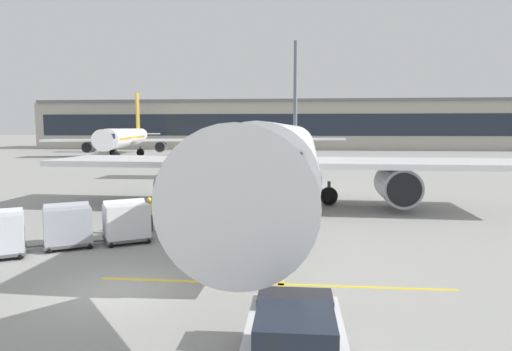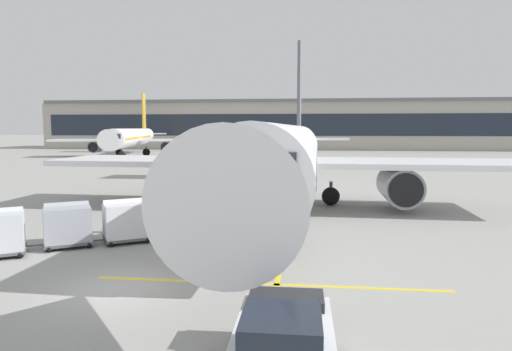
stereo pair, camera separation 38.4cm
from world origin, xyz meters
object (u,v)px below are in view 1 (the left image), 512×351
Objects in this scene: pushback_tug at (295,348)px; safety_cone_engine_keepout at (175,209)px; parked_airplane at (286,155)px; ground_crew_by_loader at (127,214)px; belt_loader at (199,212)px; baggage_cart_lead at (126,221)px; distant_airplane at (126,138)px; baggage_cart_second at (68,225)px; ground_crew_by_carts at (149,212)px.

pushback_tug reaches higher than safety_cone_engine_keepout.
parked_airplane is 23.66× the size of ground_crew_by_loader.
belt_loader is (-4.36, -7.00, -2.61)m from parked_airplane.
distant_airplane reaches higher than baggage_cart_lead.
baggage_cart_lead is 3.72× the size of safety_cone_engine_keepout.
safety_cone_engine_keepout is at bearing 113.19° from pushback_tug.
distant_airplane is (-23.00, 57.17, 2.42)m from ground_crew_by_loader.
parked_airplane is 15.08× the size of baggage_cart_lead.
distant_airplane reaches higher than belt_loader.
belt_loader is 4.21m from safety_cone_engine_keepout.
baggage_cart_second is at bearing -153.78° from baggage_cart_lead.
parked_airplane is 8.13m from safety_cone_engine_keepout.
safety_cone_engine_keepout is at bearing 86.42° from baggage_cart_lead.
pushback_tug reaches higher than ground_crew_by_loader.
distant_airplane is (-23.60, 58.77, 2.42)m from baggage_cart_lead.
belt_loader is at bearing -56.70° from safety_cone_engine_keepout.
parked_airplane reaches higher than distant_airplane.
belt_loader reaches higher than baggage_cart_second.
belt_loader is 14.65m from pushback_tug.
ground_crew_by_loader is at bearing -132.20° from parked_airplane.
baggage_cart_second is (-4.94, -4.15, 0.16)m from belt_loader.
ground_crew_by_loader is at bearing 58.85° from baggage_cart_second.
pushback_tug is 76.26m from distant_airplane.
baggage_cart_lead is 13.23m from pushback_tug.
ground_crew_by_carts is (0.95, 0.55, 0.00)m from ground_crew_by_loader.
safety_cone_engine_keepout is (-2.30, 3.50, -0.48)m from belt_loader.
baggage_cart_lead is at bearing -125.10° from parked_airplane.
pushback_tug is at bearing -87.99° from parked_airplane.
ground_crew_by_carts is (0.35, 2.15, -0.00)m from baggage_cart_lead.
belt_loader is 0.14× the size of distant_airplane.
pushback_tug is at bearing -65.68° from distant_airplane.
belt_loader is at bearing 20.97° from ground_crew_by_carts.
baggage_cart_lead is at bearing 126.10° from pushback_tug.
pushback_tug is 5.99× the size of safety_cone_engine_keepout.
distant_airplane is at bearing 111.92° from ground_crew_by_loader.
baggage_cart_second is (-9.29, -11.15, -2.45)m from parked_airplane.
safety_cone_engine_keepout is (0.41, 6.55, -0.64)m from baggage_cart_lead.
baggage_cart_lead is 6.59m from safety_cone_engine_keepout.
pushback_tug is 0.12× the size of distant_airplane.
baggage_cart_lead is at bearing -131.56° from belt_loader.
belt_loader reaches higher than ground_crew_by_carts.
ground_crew_by_loader is (-0.60, 1.60, -0.00)m from baggage_cart_lead.
parked_airplane reaches higher than pushback_tug.
baggage_cart_lead reaches higher than safety_cone_engine_keepout.
belt_loader is 1.93× the size of baggage_cart_lead.
parked_airplane reaches higher than belt_loader.
ground_crew_by_carts is 0.05× the size of distant_airplane.
baggage_cart_second is at bearing -109.04° from safety_cone_engine_keepout.
belt_loader is at bearing 23.75° from ground_crew_by_loader.
belt_loader is 1.93× the size of baggage_cart_second.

